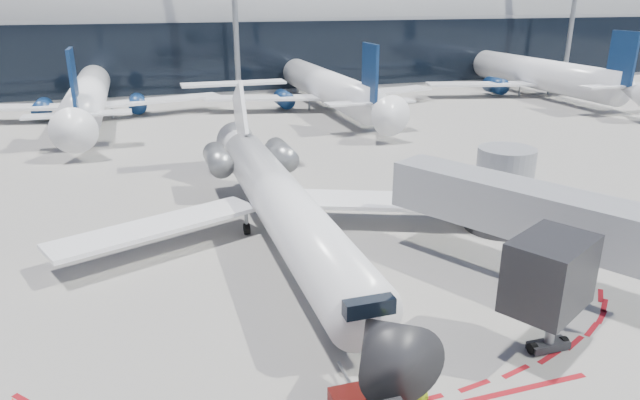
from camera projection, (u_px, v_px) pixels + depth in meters
name	position (u px, v px, depth m)	size (l,w,h in m)	color
ground	(306.00, 265.00, 28.70)	(260.00, 260.00, 0.00)	gray
apron_centerline	(296.00, 249.00, 30.49)	(0.25, 40.00, 0.01)	silver
terminal_building	(183.00, 26.00, 84.12)	(150.00, 24.15, 24.00)	gray
jet_bridge	(516.00, 208.00, 27.75)	(10.03, 15.20, 4.90)	gray
regional_jet	(278.00, 198.00, 30.73)	(24.00, 29.60, 7.41)	white
ramp_worker	(421.00, 386.00, 18.32)	(0.70, 0.46, 1.92)	#BFF019
bg_airliner_1	(86.00, 68.00, 61.32)	(33.38, 35.34, 10.80)	white
bg_airliner_2	(324.00, 63.00, 66.92)	(33.12, 35.07, 10.72)	white
bg_airliner_3	(534.00, 51.00, 76.50)	(35.49, 37.58, 11.48)	white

